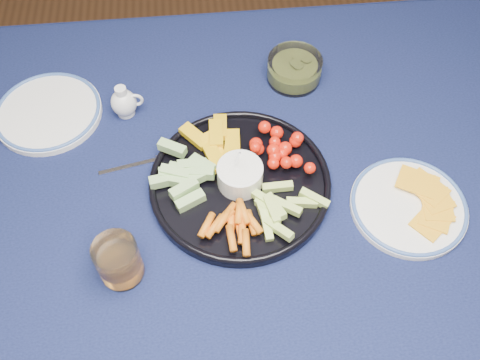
{
  "coord_description": "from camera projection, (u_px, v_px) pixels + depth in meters",
  "views": [
    {
      "loc": [
        -0.07,
        -0.57,
        1.63
      ],
      "look_at": [
        -0.01,
        0.0,
        0.77
      ],
      "focal_mm": 40.0,
      "sensor_mm": 36.0,
      "label": 1
    }
  ],
  "objects": [
    {
      "name": "fork_right",
      "position": [
        421.0,
        218.0,
        1.01
      ],
      "size": [
        0.12,
        0.15,
        0.0
      ],
      "color": "silver",
      "rests_on": "dining_table"
    },
    {
      "name": "side_plate_extra",
      "position": [
        48.0,
        112.0,
        1.15
      ],
      "size": [
        0.23,
        0.23,
        0.02
      ],
      "color": "white",
      "rests_on": "dining_table"
    },
    {
      "name": "dining_table",
      "position": [
        246.0,
        210.0,
        1.13
      ],
      "size": [
        1.67,
        1.07,
        0.75
      ],
      "color": "#492C18",
      "rests_on": "ground"
    },
    {
      "name": "creamer_pitcher",
      "position": [
        124.0,
        102.0,
        1.13
      ],
      "size": [
        0.07,
        0.05,
        0.08
      ],
      "color": "white",
      "rests_on": "dining_table"
    },
    {
      "name": "pickle_bowl",
      "position": [
        294.0,
        70.0,
        1.2
      ],
      "size": [
        0.12,
        0.12,
        0.06
      ],
      "color": "white",
      "rests_on": "dining_table"
    },
    {
      "name": "crudite_platter",
      "position": [
        239.0,
        181.0,
        1.04
      ],
      "size": [
        0.36,
        0.36,
        0.11
      ],
      "color": "black",
      "rests_on": "dining_table"
    },
    {
      "name": "fork_left",
      "position": [
        142.0,
        163.0,
        1.08
      ],
      "size": [
        0.15,
        0.04,
        0.0
      ],
      "color": "silver",
      "rests_on": "dining_table"
    },
    {
      "name": "cheese_plate",
      "position": [
        409.0,
        205.0,
        1.02
      ],
      "size": [
        0.22,
        0.22,
        0.03
      ],
      "color": "white",
      "rests_on": "dining_table"
    },
    {
      "name": "juice_tumbler",
      "position": [
        119.0,
        262.0,
        0.92
      ],
      "size": [
        0.08,
        0.08,
        0.09
      ],
      "color": "white",
      "rests_on": "dining_table"
    }
  ]
}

